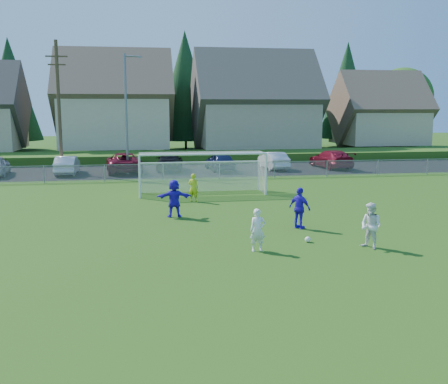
{
  "coord_description": "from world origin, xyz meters",
  "views": [
    {
      "loc": [
        -3.72,
        -14.52,
        5.16
      ],
      "look_at": [
        0.0,
        8.0,
        1.4
      ],
      "focal_mm": 42.0,
      "sensor_mm": 36.0,
      "label": 1
    }
  ],
  "objects_px": {
    "soccer_ball": "(308,239)",
    "player_blue_b": "(174,198)",
    "car_b": "(67,165)",
    "soccer_goal": "(202,166)",
    "player_white_b": "(371,226)",
    "player_blue_a": "(300,208)",
    "car_d": "(170,162)",
    "car_f": "(273,160)",
    "car_e": "(220,162)",
    "goalkeeper": "(193,188)",
    "car_c": "(124,162)",
    "player_white_a": "(258,230)",
    "car_g": "(331,159)"
  },
  "relations": [
    {
      "from": "player_white_a",
      "to": "car_f",
      "type": "relative_size",
      "value": 0.36
    },
    {
      "from": "player_blue_a",
      "to": "car_d",
      "type": "height_order",
      "value": "player_blue_a"
    },
    {
      "from": "player_blue_a",
      "to": "soccer_goal",
      "type": "xyz_separation_m",
      "value": [
        -2.99,
        9.64,
        0.74
      ]
    },
    {
      "from": "soccer_ball",
      "to": "player_blue_b",
      "type": "relative_size",
      "value": 0.12
    },
    {
      "from": "goalkeeper",
      "to": "player_blue_a",
      "type": "bearing_deg",
      "value": 141.53
    },
    {
      "from": "goalkeeper",
      "to": "player_white_a",
      "type": "bearing_deg",
      "value": 120.37
    },
    {
      "from": "car_c",
      "to": "soccer_goal",
      "type": "bearing_deg",
      "value": 108.99
    },
    {
      "from": "car_b",
      "to": "soccer_goal",
      "type": "bearing_deg",
      "value": 130.82
    },
    {
      "from": "car_d",
      "to": "car_b",
      "type": "bearing_deg",
      "value": 15.3
    },
    {
      "from": "player_blue_a",
      "to": "player_blue_b",
      "type": "height_order",
      "value": "player_blue_b"
    },
    {
      "from": "car_d",
      "to": "car_f",
      "type": "relative_size",
      "value": 1.11
    },
    {
      "from": "soccer_ball",
      "to": "player_blue_b",
      "type": "distance_m",
      "value": 7.28
    },
    {
      "from": "player_white_b",
      "to": "car_e",
      "type": "xyz_separation_m",
      "value": [
        -1.77,
        23.98,
        -0.11
      ]
    },
    {
      "from": "car_d",
      "to": "car_e",
      "type": "relative_size",
      "value": 1.1
    },
    {
      "from": "car_f",
      "to": "player_white_a",
      "type": "bearing_deg",
      "value": 70.58
    },
    {
      "from": "goalkeeper",
      "to": "car_g",
      "type": "xyz_separation_m",
      "value": [
        13.06,
        13.67,
        -0.02
      ]
    },
    {
      "from": "player_blue_b",
      "to": "goalkeeper",
      "type": "height_order",
      "value": "player_blue_b"
    },
    {
      "from": "soccer_ball",
      "to": "car_f",
      "type": "distance_m",
      "value": 23.56
    },
    {
      "from": "player_white_a",
      "to": "goalkeeper",
      "type": "relative_size",
      "value": 1.0
    },
    {
      "from": "goalkeeper",
      "to": "car_d",
      "type": "relative_size",
      "value": 0.32
    },
    {
      "from": "player_blue_b",
      "to": "car_d",
      "type": "height_order",
      "value": "player_blue_b"
    },
    {
      "from": "car_g",
      "to": "player_white_a",
      "type": "bearing_deg",
      "value": 57.89
    },
    {
      "from": "player_blue_a",
      "to": "soccer_ball",
      "type": "bearing_deg",
      "value": 133.23
    },
    {
      "from": "car_g",
      "to": "car_e",
      "type": "bearing_deg",
      "value": -4.21
    },
    {
      "from": "car_e",
      "to": "soccer_goal",
      "type": "xyz_separation_m",
      "value": [
        -2.81,
        -10.86,
        0.89
      ]
    },
    {
      "from": "car_e",
      "to": "soccer_ball",
      "type": "bearing_deg",
      "value": 83.81
    },
    {
      "from": "soccer_ball",
      "to": "car_e",
      "type": "xyz_separation_m",
      "value": [
        0.19,
        22.74,
        0.63
      ]
    },
    {
      "from": "soccer_ball",
      "to": "car_g",
      "type": "bearing_deg",
      "value": 67.22
    },
    {
      "from": "player_white_b",
      "to": "soccer_goal",
      "type": "bearing_deg",
      "value": 171.44
    },
    {
      "from": "soccer_ball",
      "to": "player_white_b",
      "type": "xyz_separation_m",
      "value": [
        1.96,
        -1.24,
        0.74
      ]
    },
    {
      "from": "player_white_a",
      "to": "car_c",
      "type": "xyz_separation_m",
      "value": [
        -5.26,
        23.79,
        0.0
      ]
    },
    {
      "from": "goalkeeper",
      "to": "soccer_goal",
      "type": "bearing_deg",
      "value": -83.51
    },
    {
      "from": "car_f",
      "to": "car_b",
      "type": "bearing_deg",
      "value": -0.96
    },
    {
      "from": "goalkeeper",
      "to": "car_f",
      "type": "bearing_deg",
      "value": -96.94
    },
    {
      "from": "soccer_ball",
      "to": "car_f",
      "type": "bearing_deg",
      "value": 78.52
    },
    {
      "from": "player_blue_a",
      "to": "soccer_goal",
      "type": "bearing_deg",
      "value": -20.16
    },
    {
      "from": "player_white_a",
      "to": "car_g",
      "type": "distance_m",
      "value": 26.64
    },
    {
      "from": "player_white_b",
      "to": "car_b",
      "type": "height_order",
      "value": "player_white_b"
    },
    {
      "from": "player_blue_a",
      "to": "car_b",
      "type": "bearing_deg",
      "value": -6.51
    },
    {
      "from": "player_white_a",
      "to": "car_c",
      "type": "height_order",
      "value": "car_c"
    },
    {
      "from": "player_blue_b",
      "to": "player_white_a",
      "type": "bearing_deg",
      "value": 113.74
    },
    {
      "from": "player_white_b",
      "to": "goalkeeper",
      "type": "xyz_separation_m",
      "value": [
        -5.36,
        10.57,
        -0.08
      ]
    },
    {
      "from": "player_white_a",
      "to": "soccer_goal",
      "type": "xyz_separation_m",
      "value": [
        -0.44,
        12.75,
        0.86
      ]
    },
    {
      "from": "player_white_b",
      "to": "car_b",
      "type": "bearing_deg",
      "value": -177.81
    },
    {
      "from": "player_blue_a",
      "to": "car_f",
      "type": "height_order",
      "value": "player_blue_a"
    },
    {
      "from": "player_white_a",
      "to": "car_c",
      "type": "relative_size",
      "value": 0.28
    },
    {
      "from": "soccer_ball",
      "to": "car_e",
      "type": "height_order",
      "value": "car_e"
    },
    {
      "from": "player_blue_a",
      "to": "goalkeeper",
      "type": "bearing_deg",
      "value": -9.38
    },
    {
      "from": "car_c",
      "to": "soccer_ball",
      "type": "bearing_deg",
      "value": 103.4
    },
    {
      "from": "soccer_goal",
      "to": "goalkeeper",
      "type": "bearing_deg",
      "value": -107.03
    }
  ]
}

